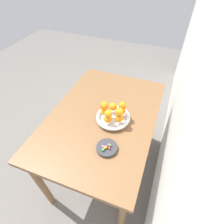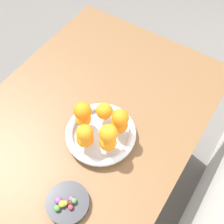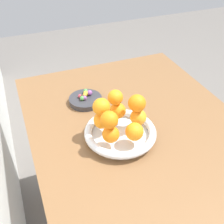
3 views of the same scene
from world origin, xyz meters
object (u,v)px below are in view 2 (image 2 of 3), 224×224
(candy_dish, at_px, (68,203))
(orange_1, at_px, (104,111))
(candy_ball_1, at_px, (74,201))
(candy_ball_7, at_px, (71,199))
(orange_8, at_px, (83,111))
(candy_ball_3, at_px, (58,200))
(dining_table, at_px, (86,133))
(candy_ball_6, at_px, (57,208))
(orange_5, at_px, (85,133))
(orange_7, at_px, (109,133))
(candy_ball_0, at_px, (65,203))
(candy_ball_2, at_px, (62,204))
(orange_6, at_px, (120,118))
(orange_3, at_px, (85,139))
(candy_ball_4, at_px, (71,207))
(orange_2, at_px, (83,119))
(orange_0, at_px, (120,125))
(fruit_bowl, at_px, (101,134))
(orange_4, at_px, (108,142))
(candy_ball_5, at_px, (71,203))

(candy_dish, bearing_deg, orange_1, -166.95)
(candy_ball_1, distance_m, candy_ball_7, 0.01)
(orange_8, xyz_separation_m, candy_ball_3, (0.25, 0.09, -0.09))
(dining_table, distance_m, candy_ball_3, 0.32)
(candy_ball_3, distance_m, candy_ball_6, 0.02)
(orange_5, height_order, candy_ball_7, orange_5)
(dining_table, height_order, candy_dish, candy_dish)
(orange_5, relative_size, orange_7, 0.92)
(candy_ball_0, relative_size, candy_ball_2, 0.79)
(orange_6, height_order, candy_ball_1, orange_6)
(dining_table, xyz_separation_m, orange_3, (0.08, 0.07, 0.16))
(orange_1, relative_size, orange_5, 1.11)
(candy_ball_6, bearing_deg, candy_ball_4, 127.80)
(orange_1, bearing_deg, orange_2, -34.75)
(candy_ball_3, bearing_deg, orange_3, -168.12)
(candy_dish, xyz_separation_m, orange_0, (-0.29, 0.00, 0.06))
(orange_3, xyz_separation_m, candy_ball_4, (0.19, 0.08, -0.04))
(orange_8, relative_size, candy_ball_1, 3.23)
(candy_ball_4, height_order, candy_ball_7, candy_ball_7)
(fruit_bowl, bearing_deg, candy_ball_6, 7.24)
(candy_ball_2, height_order, candy_ball_7, candy_ball_2)
(dining_table, height_order, candy_ball_0, candy_ball_0)
(orange_8, distance_m, candy_ball_1, 0.27)
(orange_4, xyz_separation_m, candy_ball_4, (0.22, 0.01, -0.04))
(orange_3, height_order, orange_6, orange_6)
(candy_ball_7, bearing_deg, candy_ball_3, -49.16)
(candy_ball_1, bearing_deg, orange_7, -177.32)
(candy_dish, xyz_separation_m, candy_ball_6, (0.03, -0.01, 0.02))
(orange_2, relative_size, orange_7, 0.97)
(orange_0, relative_size, orange_7, 0.95)
(orange_8, bearing_deg, fruit_bowl, 97.58)
(fruit_bowl, relative_size, candy_ball_6, 13.04)
(orange_0, relative_size, candy_ball_5, 3.09)
(orange_6, bearing_deg, candy_ball_4, 2.66)
(orange_7, distance_m, orange_8, 0.12)
(dining_table, relative_size, orange_8, 18.73)
(candy_ball_3, bearing_deg, orange_2, -160.19)
(candy_ball_4, relative_size, candy_ball_5, 0.89)
(orange_8, relative_size, candy_ball_6, 3.15)
(orange_3, bearing_deg, candy_ball_1, 24.97)
(fruit_bowl, xyz_separation_m, orange_3, (0.06, -0.02, 0.05))
(orange_7, height_order, candy_ball_2, orange_7)
(orange_2, bearing_deg, orange_7, 77.48)
(orange_0, xyz_separation_m, candy_ball_3, (0.30, -0.02, -0.03))
(candy_ball_0, relative_size, candy_ball_1, 0.88)
(orange_6, xyz_separation_m, candy_ball_2, (0.30, -0.01, -0.09))
(dining_table, height_order, candy_ball_5, candy_ball_5)
(candy_ball_0, relative_size, candy_ball_6, 0.86)
(candy_ball_1, height_order, candy_ball_2, candy_ball_2)
(orange_2, height_order, orange_8, orange_8)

